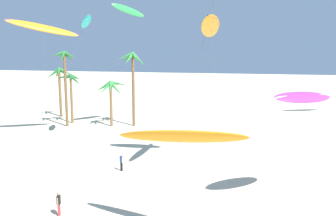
{
  "coord_description": "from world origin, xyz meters",
  "views": [
    {
      "loc": [
        5.36,
        -5.15,
        11.46
      ],
      "look_at": [
        0.82,
        16.64,
        7.72
      ],
      "focal_mm": 39.91,
      "sensor_mm": 36.0,
      "label": 1
    }
  ],
  "objects": [
    {
      "name": "flying_kite_8",
      "position": [
        -9.83,
        42.57,
        15.94
      ],
      "size": [
        3.71,
        6.03,
        17.11
      ],
      "color": "green",
      "rests_on": "ground"
    },
    {
      "name": "palm_tree_1",
      "position": [
        -19.85,
        45.56,
        6.0
      ],
      "size": [
        3.64,
        3.9,
        7.34
      ],
      "color": "brown",
      "rests_on": "ground"
    },
    {
      "name": "palm_tree_3",
      "position": [
        -10.23,
        45.43,
        8.64
      ],
      "size": [
        4.27,
        4.48,
        10.58
      ],
      "color": "brown",
      "rests_on": "ground"
    },
    {
      "name": "palm_tree_2",
      "position": [
        -19.46,
        43.19,
        8.43
      ],
      "size": [
        3.36,
        3.24,
        10.75
      ],
      "color": "brown",
      "rests_on": "ground"
    },
    {
      "name": "flying_kite_6",
      "position": [
        1.74,
        15.1,
        6.38
      ],
      "size": [
        8.33,
        3.93,
        7.41
      ],
      "color": "orange",
      "rests_on": "ground"
    },
    {
      "name": "flying_kite_7",
      "position": [
        2.33,
        27.06,
        12.99
      ],
      "size": [
        3.28,
        13.23,
        14.2
      ],
      "color": "orange",
      "rests_on": "ground"
    },
    {
      "name": "flying_kite_5",
      "position": [
        9.3,
        21.76,
        7.93
      ],
      "size": [
        5.72,
        9.98,
        8.45
      ],
      "color": "purple",
      "rests_on": "ground"
    },
    {
      "name": "person_near_right",
      "position": [
        -5.58,
        26.34,
        0.9
      ],
      "size": [
        0.41,
        0.37,
        1.63
      ],
      "color": "black",
      "rests_on": "ground"
    },
    {
      "name": "person_foreground_walker",
      "position": [
        -6.75,
        16.68,
        0.92
      ],
      "size": [
        0.24,
        0.51,
        1.68
      ],
      "color": "red",
      "rests_on": "ground"
    },
    {
      "name": "palm_tree_4",
      "position": [
        -13.25,
        44.5,
        5.25
      ],
      "size": [
        4.42,
        4.57,
        6.57
      ],
      "color": "brown",
      "rests_on": "ground"
    },
    {
      "name": "palm_tree_0",
      "position": [
        -23.84,
        49.89,
        6.23
      ],
      "size": [
        4.48,
        4.49,
        7.98
      ],
      "color": "brown",
      "rests_on": "ground"
    },
    {
      "name": "flying_kite_3",
      "position": [
        -12.68,
        35.69,
        14.11
      ],
      "size": [
        3.86,
        11.85,
        15.06
      ],
      "color": "#19B2B7",
      "rests_on": "ground"
    },
    {
      "name": "flying_kite_1",
      "position": [
        -18.49,
        36.28,
        13.5
      ],
      "size": [
        7.48,
        9.15,
        14.89
      ],
      "color": "orange",
      "rests_on": "ground"
    }
  ]
}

